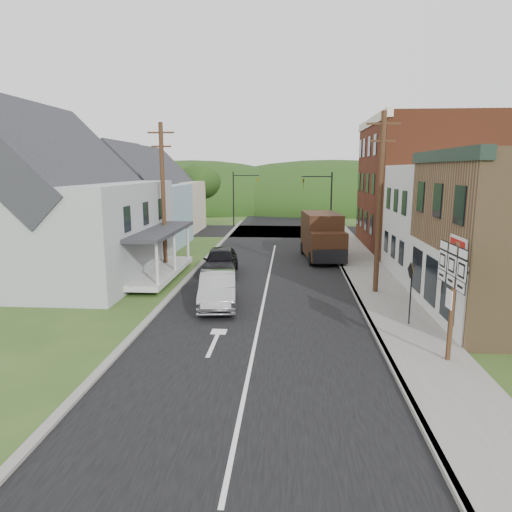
% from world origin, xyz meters
% --- Properties ---
extents(ground, '(120.00, 120.00, 0.00)m').
position_xyz_m(ground, '(0.00, 0.00, 0.00)').
color(ground, '#2D4719').
rests_on(ground, ground).
extents(road, '(9.00, 90.00, 0.02)m').
position_xyz_m(road, '(0.00, 10.00, 0.00)').
color(road, black).
rests_on(road, ground).
extents(cross_road, '(60.00, 9.00, 0.02)m').
position_xyz_m(cross_road, '(0.00, 27.00, 0.00)').
color(cross_road, black).
rests_on(cross_road, ground).
extents(sidewalk_right, '(2.80, 55.00, 0.15)m').
position_xyz_m(sidewalk_right, '(5.90, 8.00, 0.07)').
color(sidewalk_right, slate).
rests_on(sidewalk_right, ground).
extents(curb_right, '(0.20, 55.00, 0.15)m').
position_xyz_m(curb_right, '(4.55, 8.00, 0.07)').
color(curb_right, slate).
rests_on(curb_right, ground).
extents(curb_left, '(0.30, 55.00, 0.12)m').
position_xyz_m(curb_left, '(-4.65, 8.00, 0.06)').
color(curb_left, slate).
rests_on(curb_left, ground).
extents(storefront_white, '(8.00, 7.00, 6.50)m').
position_xyz_m(storefront_white, '(11.30, 7.50, 3.25)').
color(storefront_white, silver).
rests_on(storefront_white, ground).
extents(storefront_red, '(8.00, 12.00, 10.00)m').
position_xyz_m(storefront_red, '(11.30, 17.00, 5.00)').
color(storefront_red, maroon).
rests_on(storefront_red, ground).
extents(house_gray, '(10.20, 12.24, 8.35)m').
position_xyz_m(house_gray, '(-12.00, 6.00, 4.23)').
color(house_gray, '#A1A3A6').
rests_on(house_gray, ground).
extents(house_blue, '(7.14, 8.16, 7.28)m').
position_xyz_m(house_blue, '(-11.00, 17.00, 3.69)').
color(house_blue, '#87A6B9').
rests_on(house_blue, ground).
extents(house_cream, '(7.14, 8.16, 7.28)m').
position_xyz_m(house_cream, '(-11.50, 26.00, 3.69)').
color(house_cream, beige).
rests_on(house_cream, ground).
extents(utility_pole_right, '(1.60, 0.26, 9.00)m').
position_xyz_m(utility_pole_right, '(5.60, 3.50, 4.66)').
color(utility_pole_right, '#472D19').
rests_on(utility_pole_right, ground).
extents(utility_pole_left, '(1.60, 0.26, 9.00)m').
position_xyz_m(utility_pole_left, '(-6.50, 8.00, 4.66)').
color(utility_pole_left, '#472D19').
rests_on(utility_pole_left, ground).
extents(traffic_signal_right, '(2.87, 0.20, 6.00)m').
position_xyz_m(traffic_signal_right, '(4.30, 23.50, 3.76)').
color(traffic_signal_right, black).
rests_on(traffic_signal_right, ground).
extents(traffic_signal_left, '(2.87, 0.20, 6.00)m').
position_xyz_m(traffic_signal_left, '(-4.30, 30.50, 3.76)').
color(traffic_signal_left, black).
rests_on(traffic_signal_left, ground).
extents(tree_left_b, '(4.80, 4.80, 6.94)m').
position_xyz_m(tree_left_b, '(-17.00, 12.00, 4.88)').
color(tree_left_b, '#382616').
rests_on(tree_left_b, ground).
extents(tree_left_c, '(5.80, 5.80, 8.41)m').
position_xyz_m(tree_left_c, '(-19.00, 20.00, 5.94)').
color(tree_left_c, '#382616').
rests_on(tree_left_c, ground).
extents(tree_left_d, '(4.80, 4.80, 6.94)m').
position_xyz_m(tree_left_d, '(-9.00, 32.00, 4.88)').
color(tree_left_d, '#382616').
rests_on(tree_left_d, ground).
extents(forested_ridge, '(90.00, 30.00, 16.00)m').
position_xyz_m(forested_ridge, '(0.00, 55.00, 0.00)').
color(forested_ridge, black).
rests_on(forested_ridge, ground).
extents(silver_sedan, '(2.20, 4.87, 1.55)m').
position_xyz_m(silver_sedan, '(-2.09, 0.92, 0.78)').
color(silver_sedan, '#A2A1A6').
rests_on(silver_sedan, ground).
extents(dark_sedan, '(2.32, 4.99, 1.66)m').
position_xyz_m(dark_sedan, '(-2.91, 7.20, 0.83)').
color(dark_sedan, black).
rests_on(dark_sedan, ground).
extents(delivery_van, '(2.94, 6.01, 3.24)m').
position_xyz_m(delivery_van, '(3.49, 12.43, 1.64)').
color(delivery_van, '#321A0D').
rests_on(delivery_van, ground).
extents(route_sign_cluster, '(0.22, 2.22, 3.88)m').
position_xyz_m(route_sign_cluster, '(6.36, -4.96, 2.66)').
color(route_sign_cluster, '#472D19').
rests_on(route_sign_cluster, sidewalk_right).
extents(warning_sign, '(0.13, 0.71, 2.55)m').
position_xyz_m(warning_sign, '(6.02, -1.45, 1.78)').
color(warning_sign, black).
rests_on(warning_sign, sidewalk_right).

